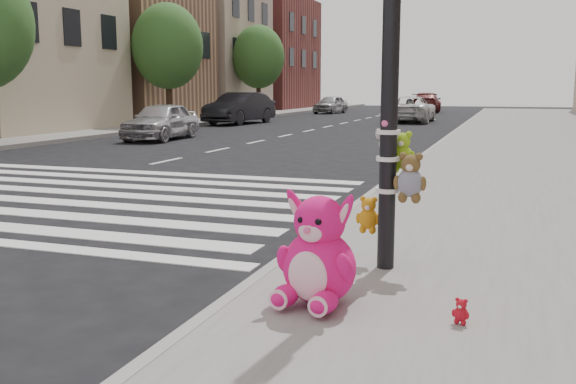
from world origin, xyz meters
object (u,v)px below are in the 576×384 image
at_px(signal_pole, 393,99).
at_px(pink_bunny, 318,258).
at_px(car_dark_far, 240,108).
at_px(car_white_near, 411,109).
at_px(car_silver_far, 161,121).
at_px(red_teddy, 461,311).

distance_m(signal_pole, pink_bunny, 1.78).
xyz_separation_m(signal_pole, car_dark_far, (-11.96, 23.95, -0.96)).
height_order(car_dark_far, car_white_near, car_dark_far).
distance_m(pink_bunny, car_silver_far, 18.42).
bearing_deg(red_teddy, car_white_near, 114.02).
xyz_separation_m(pink_bunny, car_dark_far, (-11.62, 25.19, 0.27)).
height_order(signal_pole, pink_bunny, signal_pole).
bearing_deg(car_white_near, signal_pole, 97.51).
height_order(signal_pole, car_dark_far, signal_pole).
relative_size(signal_pole, red_teddy, 20.35).
height_order(signal_pole, red_teddy, signal_pole).
xyz_separation_m(red_teddy, car_silver_far, (-11.44, 15.33, 0.42)).
distance_m(red_teddy, car_white_near, 30.12).
bearing_deg(pink_bunny, car_white_near, 106.34).
xyz_separation_m(signal_pole, car_silver_far, (-10.67, 14.02, -1.09)).
bearing_deg(pink_bunny, car_dark_far, 123.94).
height_order(pink_bunny, car_silver_far, car_silver_far).
xyz_separation_m(pink_bunny, car_white_near, (-3.72, 29.65, 0.16)).
height_order(red_teddy, car_white_near, car_white_near).
bearing_deg(car_dark_far, car_white_near, 35.77).
xyz_separation_m(signal_pole, pink_bunny, (-0.34, -1.24, -1.23)).
bearing_deg(pink_bunny, car_silver_far, 133.27).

